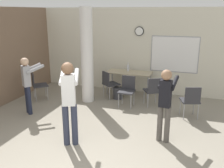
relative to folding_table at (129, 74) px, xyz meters
name	(u,v)px	position (x,y,z in m)	size (l,w,h in m)	color
wall_back	(139,51)	(0.20, 0.49, 0.69)	(8.00, 0.15, 2.80)	beige
support_pillar	(87,56)	(-1.04, -1.00, 0.69)	(0.37, 0.37, 2.80)	white
folding_table	(129,74)	(0.00, 0.00, 0.00)	(1.47, 0.64, 0.77)	tan
bottle_on_table	(128,68)	(-0.07, 0.12, 0.17)	(0.08, 0.08, 0.29)	silver
waste_bin	(118,93)	(-0.21, -0.52, -0.52)	(0.30, 0.30, 0.37)	#38383D
chair_by_left_wall	(38,84)	(-2.56, -1.38, -0.20)	(0.62, 0.62, 0.87)	#2D2D33
chair_table_left	(109,83)	(-0.49, -0.55, -0.20)	(0.62, 0.62, 0.87)	#2D2D33
chair_table_right	(153,89)	(0.94, -0.83, -0.20)	(0.60, 0.60, 0.87)	#2D2D33
chair_mid_room	(191,99)	(1.99, -1.37, -0.20)	(0.56, 0.56, 0.87)	#2D2D33
chair_table_front	(127,89)	(0.22, -1.02, -0.20)	(0.44, 0.44, 0.87)	#2D2D33
person_playing_front	(69,97)	(-0.31, -3.52, 0.32)	(0.55, 0.70, 1.74)	#2D3347
person_playing_side	(165,100)	(1.50, -2.78, 0.21)	(0.39, 0.63, 1.57)	#514C47
person_watching_back	(27,81)	(-2.14, -2.41, 0.19)	(0.55, 0.61, 1.53)	#1E2338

